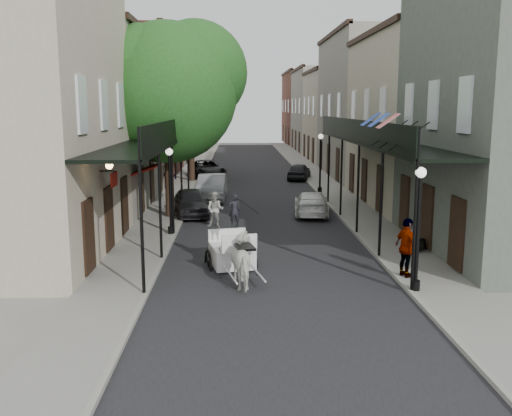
{
  "coord_description": "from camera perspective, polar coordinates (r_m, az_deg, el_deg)",
  "views": [
    {
      "loc": [
        -1.22,
        -18.25,
        5.56
      ],
      "look_at": [
        -0.49,
        3.88,
        1.6
      ],
      "focal_mm": 40.0,
      "sensor_mm": 36.0,
      "label": 1
    }
  ],
  "objects": [
    {
      "name": "car_left_near",
      "position": [
        29.46,
        -6.5,
        0.58
      ],
      "size": [
        2.35,
        4.34,
        1.4
      ],
      "primitive_type": "imported",
      "rotation": [
        0.0,
        0.0,
        0.18
      ],
      "color": "black",
      "rests_on": "ground"
    },
    {
      "name": "building_row_right",
      "position": [
        49.24,
        9.75,
        9.64
      ],
      "size": [
        5.0,
        80.0,
        10.5
      ],
      "primitive_type": "cube",
      "color": "gray",
      "rests_on": "ground"
    },
    {
      "name": "pedestrian_sidewalk_right",
      "position": [
        18.98,
        14.86,
        -3.85
      ],
      "size": [
        0.82,
        1.22,
        1.93
      ],
      "primitive_type": "imported",
      "rotation": [
        0.0,
        0.0,
        1.91
      ],
      "color": "gray",
      "rests_on": "sidewalk_right"
    },
    {
      "name": "pedestrian_walking",
      "position": [
        26.5,
        -4.11,
        -0.16
      ],
      "size": [
        0.92,
        0.78,
        1.67
      ],
      "primitive_type": "imported",
      "rotation": [
        0.0,
        0.0,
        -0.2
      ],
      "color": "#B3B2A8",
      "rests_on": "ground"
    },
    {
      "name": "car_right_near",
      "position": [
        29.56,
        5.56,
        0.45
      ],
      "size": [
        2.15,
        4.36,
        1.22
      ],
      "primitive_type": "imported",
      "rotation": [
        0.0,
        0.0,
        3.03
      ],
      "color": "white",
      "rests_on": "ground"
    },
    {
      "name": "gallery_right",
      "position": [
        25.97,
        11.56,
        6.61
      ],
      "size": [
        2.2,
        18.05,
        4.88
      ],
      "color": "black",
      "rests_on": "sidewalk_right"
    },
    {
      "name": "car_right_far",
      "position": [
        43.81,
        4.33,
        3.67
      ],
      "size": [
        2.35,
        4.02,
        1.29
      ],
      "primitive_type": "imported",
      "rotation": [
        0.0,
        0.0,
        2.91
      ],
      "color": "black",
      "rests_on": "ground"
    },
    {
      "name": "sidewalk_right",
      "position": [
        39.14,
        7.28,
        1.98
      ],
      "size": [
        2.2,
        90.0,
        0.12
      ],
      "primitive_type": "cube",
      "color": "gray",
      "rests_on": "ground"
    },
    {
      "name": "horse",
      "position": [
        17.89,
        -1.06,
        -5.28
      ],
      "size": [
        1.25,
        2.04,
        1.61
      ],
      "primitive_type": "imported",
      "rotation": [
        0.0,
        0.0,
        3.35
      ],
      "color": "silver",
      "rests_on": "ground"
    },
    {
      "name": "lamppost_right_near",
      "position": [
        17.45,
        15.91,
        -1.86
      ],
      "size": [
        0.32,
        0.32,
        3.71
      ],
      "color": "black",
      "rests_on": "sidewalk_right"
    },
    {
      "name": "tree_far",
      "position": [
        42.53,
        -6.07,
        10.46
      ],
      "size": [
        6.45,
        6.0,
        8.61
      ],
      "color": "#382619",
      "rests_on": "sidewalk_left"
    },
    {
      "name": "sidewalk_left",
      "position": [
        38.82,
        -7.46,
        1.91
      ],
      "size": [
        2.2,
        90.0,
        0.12
      ],
      "primitive_type": "cube",
      "color": "gray",
      "rests_on": "ground"
    },
    {
      "name": "car_left_mid",
      "position": [
        34.2,
        -4.44,
        2.05
      ],
      "size": [
        1.74,
        4.69,
        1.53
      ],
      "primitive_type": "imported",
      "rotation": [
        0.0,
        0.0,
        -0.03
      ],
      "color": "#A8A9AE",
      "rests_on": "ground"
    },
    {
      "name": "lamppost_right_far",
      "position": [
        36.8,
        6.45,
        4.6
      ],
      "size": [
        0.32,
        0.32,
        3.71
      ],
      "color": "black",
      "rests_on": "sidewalk_right"
    },
    {
      "name": "trash_bags",
      "position": [
        22.72,
        15.97,
        -3.52
      ],
      "size": [
        0.84,
        0.99,
        0.49
      ],
      "color": "black",
      "rests_on": "sidewalk_right"
    },
    {
      "name": "road",
      "position": [
        38.67,
        -0.06,
        1.88
      ],
      "size": [
        8.0,
        90.0,
        0.01
      ],
      "primitive_type": "cube",
      "color": "black",
      "rests_on": "ground"
    },
    {
      "name": "carriage",
      "position": [
        20.21,
        -2.67,
        -2.78
      ],
      "size": [
        1.94,
        2.6,
        2.69
      ],
      "rotation": [
        0.0,
        0.0,
        0.21
      ],
      "color": "black",
      "rests_on": "ground"
    },
    {
      "name": "building_row_left",
      "position": [
        48.81,
        -10.74,
        9.6
      ],
      "size": [
        5.0,
        80.0,
        10.5
      ],
      "primitive_type": "cube",
      "color": "#B5A991",
      "rests_on": "ground"
    },
    {
      "name": "tree_near",
      "position": [
        28.59,
        -8.04,
        11.9
      ],
      "size": [
        7.31,
        6.8,
        9.63
      ],
      "color": "#382619",
      "rests_on": "sidewalk_left"
    },
    {
      "name": "gallery_left",
      "position": [
        25.52,
        -10.0,
        6.6
      ],
      "size": [
        2.2,
        18.05,
        4.88
      ],
      "color": "black",
      "rests_on": "sidewalk_left"
    },
    {
      "name": "lamppost_left",
      "position": [
        24.67,
        -8.58,
        1.85
      ],
      "size": [
        0.32,
        0.32,
        3.71
      ],
      "color": "black",
      "rests_on": "sidewalk_left"
    },
    {
      "name": "car_left_far",
      "position": [
        44.77,
        -4.94,
        3.88
      ],
      "size": [
        3.46,
        5.52,
        1.42
      ],
      "primitive_type": "imported",
      "rotation": [
        0.0,
        0.0,
        0.23
      ],
      "color": "black",
      "rests_on": "ground"
    },
    {
      "name": "pedestrian_sidewalk_left",
      "position": [
        38.33,
        -8.75,
        3.19
      ],
      "size": [
        1.29,
        0.97,
        1.77
      ],
      "primitive_type": "imported",
      "rotation": [
        0.0,
        0.0,
        3.45
      ],
      "color": "gray",
      "rests_on": "sidewalk_left"
    },
    {
      "name": "ground",
      "position": [
        19.11,
        1.86,
        -6.78
      ],
      "size": [
        140.0,
        140.0,
        0.0
      ],
      "primitive_type": "plane",
      "color": "gray",
      "rests_on": "ground"
    }
  ]
}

